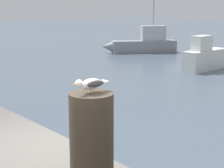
# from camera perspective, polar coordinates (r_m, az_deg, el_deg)

# --- Properties ---
(mooring_post) EXTENTS (0.41, 0.41, 0.82)m
(mooring_post) POSITION_cam_1_polar(r_m,az_deg,el_deg) (3.55, -3.10, -7.80)
(mooring_post) COLOR #382D23
(mooring_post) RESTS_ON harbor_quay
(seagull) EXTENTS (0.15, 0.39, 0.14)m
(seagull) POSITION_cam_1_polar(r_m,az_deg,el_deg) (3.41, -3.29, 0.06)
(seagull) COLOR tan
(seagull) RESTS_ON mooring_post
(boat_white) EXTENTS (0.93, 3.29, 1.63)m
(boat_white) POSITION_cam_1_polar(r_m,az_deg,el_deg) (18.46, 14.11, 3.99)
(boat_white) COLOR silver
(boat_white) RESTS_ON ground_plane
(boat_grey) EXTENTS (3.12, 4.54, 4.44)m
(boat_grey) POSITION_cam_1_polar(r_m,az_deg,el_deg) (24.16, 4.46, 6.13)
(boat_grey) COLOR gray
(boat_grey) RESTS_ON ground_plane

